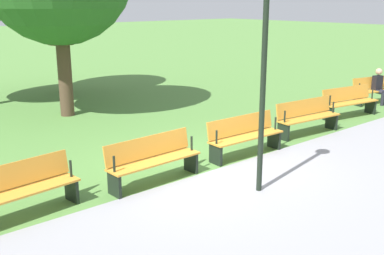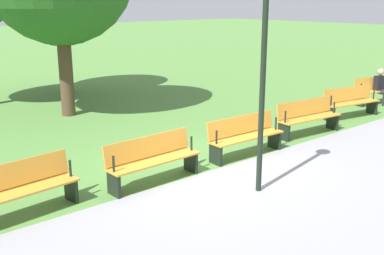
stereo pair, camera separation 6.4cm
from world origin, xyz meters
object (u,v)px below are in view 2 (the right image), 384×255
object	(u,v)px
bench_5	(17,189)
lamp_post	(264,46)
bench_3	(245,135)
person_seated	(381,86)
bench_4	(152,158)
bench_1	(350,101)
bench_0	(378,89)
bench_2	(308,116)

from	to	relation	value
bench_5	lamp_post	xyz separation A→B (m)	(-3.78, 1.75, 2.17)
bench_3	lamp_post	size ratio (longest dim) A/B	0.52
person_seated	bench_4	bearing A→B (deg)	17.77
bench_3	bench_4	distance (m)	2.52
bench_1	bench_3	size ratio (longest dim) A/B	1.02
bench_3	bench_1	bearing A→B (deg)	-172.63
lamp_post	bench_0	bearing A→B (deg)	-163.74
bench_0	person_seated	size ratio (longest dim) A/B	1.67
bench_0	lamp_post	world-z (taller)	lamp_post
bench_2	lamp_post	distance (m)	4.69
bench_1	bench_4	world-z (taller)	same
bench_2	person_seated	bearing A→B (deg)	-166.56
bench_5	bench_0	bearing A→B (deg)	178.14
bench_5	bench_4	bearing A→B (deg)	170.78
bench_0	lamp_post	xyz separation A→B (m)	(8.75, 2.55, 2.17)
bench_2	bench_5	size ratio (longest dim) A/B	1.00
bench_3	bench_5	world-z (taller)	same
bench_5	lamp_post	world-z (taller)	lamp_post
bench_0	bench_5	xyz separation A→B (m)	(12.53, 0.81, 0.00)
bench_2	lamp_post	world-z (taller)	lamp_post
bench_5	lamp_post	distance (m)	4.69
bench_1	lamp_post	xyz separation A→B (m)	(6.28, 2.07, 2.17)
bench_2	bench_3	bearing A→B (deg)	9.22
bench_0	lamp_post	bearing A→B (deg)	29.19
bench_1	lamp_post	bearing A→B (deg)	27.48
bench_2	person_seated	world-z (taller)	person_seated
person_seated	lamp_post	world-z (taller)	lamp_post
bench_5	person_seated	bearing A→B (deg)	177.57
bench_4	person_seated	bearing A→B (deg)	-177.01
bench_3	person_seated	size ratio (longest dim) A/B	1.64
bench_4	bench_5	distance (m)	2.52
bench_0	bench_4	world-z (taller)	same
bench_0	bench_4	xyz separation A→B (m)	(10.01, 0.97, 0.00)
bench_2	person_seated	xyz separation A→B (m)	(-4.89, -0.68, 0.16)
bench_5	lamp_post	bearing A→B (deg)	149.64
person_seated	bench_3	bearing A→B (deg)	19.40
bench_2	person_seated	distance (m)	4.94
bench_1	bench_5	xyz separation A→B (m)	(10.06, 0.32, 0.00)
bench_0	bench_1	xyz separation A→B (m)	(2.47, 0.48, 0.00)
bench_1	bench_4	xyz separation A→B (m)	(7.54, 0.49, 0.00)
person_seated	lamp_post	size ratio (longest dim) A/B	0.32
bench_4	lamp_post	distance (m)	2.96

